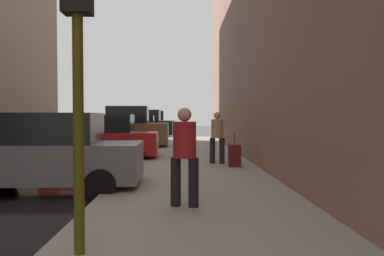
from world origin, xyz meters
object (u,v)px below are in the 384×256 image
at_px(parked_silver_sedan, 137,130).
at_px(traffic_light, 78,23).
at_px(parked_white_van, 151,124).
at_px(parked_red_hatchback, 104,139).
at_px(fire_hydrant, 155,145).
at_px(pedestrian_in_tan_coat, 217,135).
at_px(pedestrian_in_red_jacket, 185,151).
at_px(rolling_suitcase, 235,155).
at_px(parked_black_suv, 145,125).
at_px(parked_gray_coupe, 49,155).
at_px(parked_bronze_suv, 125,130).
at_px(duffel_bag, 184,154).

height_order(parked_silver_sedan, traffic_light, traffic_light).
bearing_deg(traffic_light, parked_silver_sedan, 95.15).
bearing_deg(parked_white_van, traffic_light, -86.60).
height_order(parked_red_hatchback, fire_hydrant, parked_red_hatchback).
bearing_deg(pedestrian_in_tan_coat, parked_silver_sedan, 108.56).
distance_m(pedestrian_in_red_jacket, rolling_suitcase, 5.50).
bearing_deg(traffic_light, parked_black_suv, 94.14).
height_order(parked_red_hatchback, parked_white_van, parked_white_van).
bearing_deg(parked_silver_sedan, parked_gray_coupe, -90.00).
height_order(parked_bronze_suv, traffic_light, traffic_light).
height_order(parked_silver_sedan, rolling_suitcase, parked_silver_sedan).
relative_size(parked_red_hatchback, parked_white_van, 0.92).
bearing_deg(pedestrian_in_red_jacket, duffel_bag, 89.91).
relative_size(parked_silver_sedan, traffic_light, 1.18).
distance_m(parked_silver_sedan, pedestrian_in_tan_coat, 13.10).
bearing_deg(parked_red_hatchback, parked_silver_sedan, 90.00).
relative_size(fire_hydrant, pedestrian_in_tan_coat, 0.41).
xyz_separation_m(parked_red_hatchback, traffic_light, (1.85, -10.07, 1.91)).
bearing_deg(parked_black_suv, rolling_suitcase, -75.63).
bearing_deg(pedestrian_in_tan_coat, parked_red_hatchback, 155.11).
bearing_deg(fire_hydrant, parked_red_hatchback, -134.70).
relative_size(parked_black_suv, duffel_bag, 10.61).
height_order(parked_red_hatchback, parked_black_suv, parked_black_suv).
xyz_separation_m(parked_silver_sedan, parked_white_van, (-0.00, 10.65, 0.18)).
bearing_deg(parked_white_van, parked_gray_coupe, -90.00).
height_order(parked_red_hatchback, parked_bronze_suv, parked_bronze_suv).
height_order(parked_red_hatchback, rolling_suitcase, parked_red_hatchback).
bearing_deg(parked_silver_sedan, parked_black_suv, 90.00).
bearing_deg(fire_hydrant, parked_silver_sedan, 101.77).
bearing_deg(pedestrian_in_red_jacket, parked_gray_coupe, 146.10).
relative_size(parked_silver_sedan, duffel_bag, 9.62).
distance_m(parked_white_van, duffel_bag, 21.58).
bearing_deg(parked_gray_coupe, parked_red_hatchback, 90.00).
bearing_deg(pedestrian_in_red_jacket, rolling_suitcase, 73.03).
distance_m(parked_silver_sedan, fire_hydrant, 8.85).
relative_size(parked_black_suv, pedestrian_in_red_jacket, 2.73).
bearing_deg(parked_silver_sedan, pedestrian_in_red_jacket, -80.54).
xyz_separation_m(parked_bronze_suv, fire_hydrant, (1.80, -3.52, -0.54)).
distance_m(traffic_light, rolling_suitcase, 8.25).
bearing_deg(parked_bronze_suv, fire_hydrant, -62.90).
bearing_deg(duffel_bag, parked_red_hatchback, 175.97).
distance_m(parked_bronze_suv, pedestrian_in_tan_coat, 8.39).
distance_m(parked_red_hatchback, parked_bronze_suv, 5.35).
distance_m(parked_black_suv, parked_white_van, 5.62).
xyz_separation_m(parked_red_hatchback, parked_silver_sedan, (0.00, 10.48, 0.00)).
bearing_deg(parked_red_hatchback, parked_gray_coupe, -90.00).
bearing_deg(parked_gray_coupe, rolling_suitcase, 34.26).
relative_size(parked_gray_coupe, duffel_bag, 9.64).
distance_m(parked_gray_coupe, traffic_light, 5.02).
height_order(parked_gray_coupe, fire_hydrant, parked_gray_coupe).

